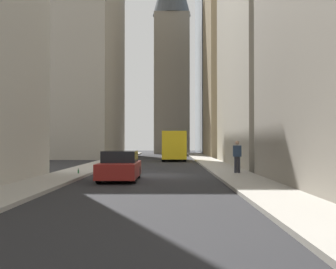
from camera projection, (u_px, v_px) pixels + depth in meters
ground_plane at (152, 175)px, 24.45m from camera, size 135.00×135.00×0.00m
sidewalk_right at (71, 174)px, 24.47m from camera, size 90.00×2.20×0.14m
sidewalk_left at (233, 174)px, 24.43m from camera, size 90.00×2.20×0.14m
building_left_far at (245, 33)px, 56.06m from camera, size 13.52×10.50×31.22m
building_right_far at (76, 30)px, 54.86m from camera, size 19.77×10.50×31.43m
church_spire at (172, 44)px, 69.25m from camera, size 5.94×5.94×32.84m
delivery_truck at (174, 146)px, 43.12m from camera, size 6.46×2.25×2.84m
sedan_red at (120, 167)px, 21.15m from camera, size 4.30×1.78×1.42m
pedestrian at (237, 155)px, 24.37m from camera, size 0.26×0.44×1.77m
discarded_bottle at (78, 171)px, 23.93m from camera, size 0.07×0.07×0.27m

